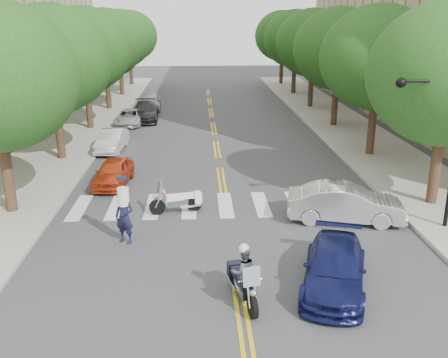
{
  "coord_description": "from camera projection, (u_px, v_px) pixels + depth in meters",
  "views": [
    {
      "loc": [
        -1.11,
        -13.51,
        7.74
      ],
      "look_at": [
        -0.08,
        6.13,
        1.3
      ],
      "focal_mm": 40.0,
      "sensor_mm": 36.0,
      "label": 1
    }
  ],
  "objects": [
    {
      "name": "convertible",
      "position": [
        346.0,
        203.0,
        19.55
      ],
      "size": [
        4.74,
        2.4,
        1.49
      ],
      "primitive_type": "imported",
      "rotation": [
        0.0,
        0.0,
        1.38
      ],
      "color": "silver",
      "rests_on": "ground"
    },
    {
      "name": "motorcycle_parked",
      "position": [
        181.0,
        201.0,
        20.51
      ],
      "size": [
        2.18,
        0.86,
        1.43
      ],
      "rotation": [
        0.0,
        0.0,
        1.81
      ],
      "color": "black",
      "rests_on": "ground"
    },
    {
      "name": "parked_car_a",
      "position": [
        113.0,
        172.0,
        23.84
      ],
      "size": [
        1.79,
        3.78,
        1.25
      ],
      "primitive_type": "imported",
      "rotation": [
        0.0,
        0.0,
        -0.09
      ],
      "color": "#BA3413",
      "rests_on": "ground"
    },
    {
      "name": "sidewalk_left",
      "position": [
        81.0,
        129.0,
        35.66
      ],
      "size": [
        5.0,
        60.0,
        0.15
      ],
      "primitive_type": "cube",
      "color": "#9E9991",
      "rests_on": "ground"
    },
    {
      "name": "parked_car_c",
      "position": [
        130.0,
        117.0,
        37.1
      ],
      "size": [
        2.05,
        4.15,
        1.13
      ],
      "primitive_type": "imported",
      "rotation": [
        0.0,
        0.0,
        -0.04
      ],
      "color": "#B7BABF",
      "rests_on": "ground"
    },
    {
      "name": "tree_l_4",
      "position": [
        119.0,
        39.0,
        49.18
      ],
      "size": [
        6.4,
        6.4,
        8.45
      ],
      "color": "#382316",
      "rests_on": "ground"
    },
    {
      "name": "tree_r_5",
      "position": [
        282.0,
        36.0,
        57.65
      ],
      "size": [
        6.4,
        6.4,
        8.45
      ],
      "color": "#382316",
      "rests_on": "ground"
    },
    {
      "name": "parked_car_e",
      "position": [
        150.0,
        101.0,
        43.1
      ],
      "size": [
        1.89,
        4.28,
        1.43
      ],
      "primitive_type": "imported",
      "rotation": [
        0.0,
        0.0,
        0.05
      ],
      "color": "#A5A5AB",
      "rests_on": "ground"
    },
    {
      "name": "tree_l_3",
      "position": [
        105.0,
        44.0,
        41.58
      ],
      "size": [
        6.4,
        6.4,
        8.45
      ],
      "color": "#382316",
      "rests_on": "ground"
    },
    {
      "name": "tree_r_4",
      "position": [
        295.0,
        39.0,
        50.06
      ],
      "size": [
        6.4,
        6.4,
        8.45
      ],
      "color": "#382316",
      "rests_on": "ground"
    },
    {
      "name": "ground",
      "position": [
        237.0,
        281.0,
        15.28
      ],
      "size": [
        140.0,
        140.0,
        0.0
      ],
      "primitive_type": "plane",
      "color": "#38383A",
      "rests_on": "ground"
    },
    {
      "name": "motorcycle_police",
      "position": [
        243.0,
        275.0,
        14.01
      ],
      "size": [
        0.85,
        2.2,
        1.8
      ],
      "rotation": [
        0.0,
        0.0,
        3.35
      ],
      "color": "black",
      "rests_on": "ground"
    },
    {
      "name": "tree_r_2",
      "position": [
        339.0,
        49.0,
        34.87
      ],
      "size": [
        6.4,
        6.4,
        8.45
      ],
      "color": "#382316",
      "rests_on": "ground"
    },
    {
      "name": "officer_standing",
      "position": [
        125.0,
        217.0,
        17.61
      ],
      "size": [
        0.86,
        0.75,
        1.99
      ],
      "primitive_type": "imported",
      "rotation": [
        0.0,
        0.0,
        -0.46
      ],
      "color": "#161733",
      "rests_on": "ground"
    },
    {
      "name": "sedan_blue",
      "position": [
        334.0,
        268.0,
        14.75
      ],
      "size": [
        3.01,
        4.7,
        1.27
      ],
      "primitive_type": "imported",
      "rotation": [
        0.0,
        0.0,
        -0.3
      ],
      "color": "#101445",
      "rests_on": "ground"
    },
    {
      "name": "traffic_signal_pole",
      "position": [
        445.0,
        134.0,
        17.83
      ],
      "size": [
        2.82,
        0.42,
        6.0
      ],
      "color": "black",
      "rests_on": "ground"
    },
    {
      "name": "tree_l_2",
      "position": [
        84.0,
        50.0,
        33.99
      ],
      "size": [
        6.4,
        6.4,
        8.45
      ],
      "color": "#382316",
      "rests_on": "ground"
    },
    {
      "name": "tree_l_1",
      "position": [
        52.0,
        59.0,
        26.4
      ],
      "size": [
        6.4,
        6.4,
        8.45
      ],
      "color": "#382316",
      "rests_on": "ground"
    },
    {
      "name": "tree_r_1",
      "position": [
        378.0,
        58.0,
        27.28
      ],
      "size": [
        6.4,
        6.4,
        8.45
      ],
      "color": "#382316",
      "rests_on": "ground"
    },
    {
      "name": "tree_r_0",
      "position": [
        448.0,
        74.0,
        19.69
      ],
      "size": [
        6.4,
        6.4,
        8.45
      ],
      "color": "#382316",
      "rests_on": "ground"
    },
    {
      "name": "tree_r_3",
      "position": [
        313.0,
        43.0,
        42.46
      ],
      "size": [
        6.4,
        6.4,
        8.45
      ],
      "color": "#382316",
      "rests_on": "ground"
    },
    {
      "name": "sidewalk_right",
      "position": [
        343.0,
        126.0,
        36.61
      ],
      "size": [
        5.0,
        60.0,
        0.15
      ],
      "primitive_type": "cube",
      "color": "#9E9991",
      "rests_on": "ground"
    },
    {
      "name": "parked_car_b",
      "position": [
        112.0,
        141.0,
        29.87
      ],
      "size": [
        1.62,
        3.94,
        1.27
      ],
      "primitive_type": "imported",
      "rotation": [
        0.0,
        0.0,
        -0.07
      ],
      "color": "silver",
      "rests_on": "ground"
    },
    {
      "name": "parked_car_d",
      "position": [
        145.0,
        112.0,
        38.57
      ],
      "size": [
        2.23,
        4.97,
        1.41
      ],
      "primitive_type": "imported",
      "rotation": [
        0.0,
        0.0,
        0.05
      ],
      "color": "black",
      "rests_on": "ground"
    },
    {
      "name": "tree_l_5",
      "position": [
        129.0,
        36.0,
        56.77
      ],
      "size": [
        6.4,
        6.4,
        8.45
      ],
      "color": "#382316",
      "rests_on": "ground"
    }
  ]
}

